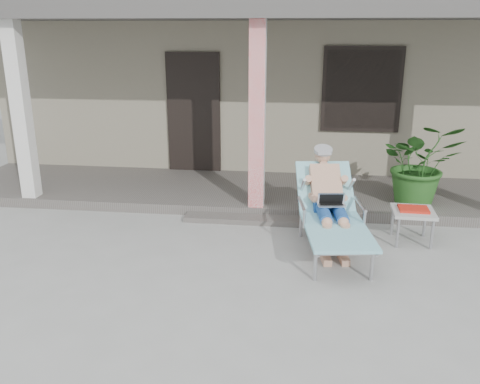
# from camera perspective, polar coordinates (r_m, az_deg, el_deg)

# --- Properties ---
(ground) EXTENTS (60.00, 60.00, 0.00)m
(ground) POSITION_cam_1_polar(r_m,az_deg,el_deg) (5.59, -0.28, -10.24)
(ground) COLOR #9E9E99
(ground) RESTS_ON ground
(house) EXTENTS (10.40, 5.40, 3.30)m
(house) POSITION_cam_1_polar(r_m,az_deg,el_deg) (11.44, 4.01, 13.00)
(house) COLOR gray
(house) RESTS_ON ground
(porch_deck) EXTENTS (10.00, 2.00, 0.15)m
(porch_deck) POSITION_cam_1_polar(r_m,az_deg,el_deg) (8.32, 2.38, -0.05)
(porch_deck) COLOR #605B56
(porch_deck) RESTS_ON ground
(porch_overhang) EXTENTS (10.00, 2.30, 2.85)m
(porch_overhang) POSITION_cam_1_polar(r_m,az_deg,el_deg) (7.86, 2.61, 19.00)
(porch_overhang) COLOR silver
(porch_overhang) RESTS_ON porch_deck
(porch_step) EXTENTS (2.00, 0.30, 0.07)m
(porch_step) POSITION_cam_1_polar(r_m,az_deg,el_deg) (7.25, 1.61, -3.11)
(porch_step) COLOR #605B56
(porch_step) RESTS_ON ground
(lounger) EXTENTS (0.96, 1.97, 1.24)m
(lounger) POSITION_cam_1_polar(r_m,az_deg,el_deg) (6.32, 10.19, 0.39)
(lounger) COLOR #B7B7BC
(lounger) RESTS_ON ground
(side_table) EXTENTS (0.54, 0.54, 0.47)m
(side_table) POSITION_cam_1_polar(r_m,az_deg,el_deg) (6.83, 18.87, -2.27)
(side_table) COLOR #B0B0AB
(side_table) RESTS_ON ground
(potted_palm) EXTENTS (1.11, 0.96, 1.23)m
(potted_palm) POSITION_cam_1_polar(r_m,az_deg,el_deg) (7.81, 19.58, 3.01)
(potted_palm) COLOR #26591E
(potted_palm) RESTS_ON porch_deck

